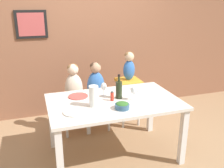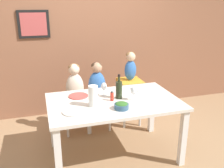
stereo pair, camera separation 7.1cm
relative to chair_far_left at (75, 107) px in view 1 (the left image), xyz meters
name	(u,v)px [view 1 (the left image)]	position (x,y,z in m)	size (l,w,h in m)	color
ground_plane	(114,154)	(0.35, -0.74, -0.39)	(14.00, 14.00, 0.00)	#9E7A56
wall_back	(85,33)	(0.35, 0.73, 0.96)	(10.00, 0.09, 2.70)	#8E5B42
dining_table	(114,108)	(0.35, -0.74, 0.26)	(1.53, 0.95, 0.74)	silver
chair_far_left	(75,107)	(0.00, 0.00, 0.00)	(0.40, 0.43, 0.46)	silver
chair_far_center	(96,104)	(0.32, 0.00, 0.00)	(0.40, 0.43, 0.46)	silver
chair_right_highchair	(129,90)	(0.83, 0.00, 0.18)	(0.34, 0.36, 0.72)	silver
person_child_left	(74,84)	(0.00, 0.00, 0.36)	(0.25, 0.18, 0.57)	beige
person_child_center	(96,82)	(0.32, 0.00, 0.36)	(0.25, 0.18, 0.57)	#3366B2
person_baby_right	(129,65)	(0.83, 0.00, 0.57)	(0.18, 0.14, 0.43)	#3366B2
wine_bottle	(119,89)	(0.43, -0.69, 0.47)	(0.08, 0.08, 0.30)	#232D19
paper_towel_roll	(94,96)	(0.08, -0.83, 0.47)	(0.10, 0.10, 0.24)	white
wine_glass_near	(134,91)	(0.57, -0.80, 0.47)	(0.07, 0.07, 0.17)	white
wine_glass_far	(104,87)	(0.28, -0.55, 0.47)	(0.07, 0.07, 0.17)	white
salad_bowl_large	(122,105)	(0.36, -0.99, 0.39)	(0.16, 0.16, 0.08)	#335675
dinner_plate_front_left	(74,112)	(-0.15, -0.93, 0.36)	(0.24, 0.24, 0.01)	silver
dinner_plate_back_left	(78,96)	(-0.03, -0.49, 0.36)	(0.24, 0.24, 0.01)	#D14C47
dinner_plate_back_right	(139,89)	(0.79, -0.47, 0.36)	(0.24, 0.24, 0.01)	silver
condiment_bottle_hot_sauce	(112,96)	(0.33, -0.75, 0.41)	(0.04, 0.04, 0.12)	red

